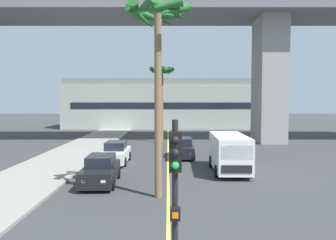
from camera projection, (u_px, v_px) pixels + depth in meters
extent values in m
cube|color=gray|center=(5.00, 192.00, 16.25)|extent=(4.80, 80.00, 0.15)
cube|color=#DBCC4C|center=(168.00, 162.00, 24.25)|extent=(0.14, 56.00, 0.01)
cube|color=slate|center=(168.00, 6.00, 35.33)|extent=(65.15, 8.00, 2.40)
cube|color=gray|center=(269.00, 80.00, 35.82)|extent=(2.80, 4.40, 13.41)
cube|color=#ADB2A8|center=(168.00, 107.00, 54.98)|extent=(33.52, 8.00, 6.74)
cube|color=gray|center=(168.00, 83.00, 54.74)|extent=(32.85, 7.20, 1.20)
cube|color=black|center=(168.00, 106.00, 50.95)|extent=(30.17, 0.04, 1.00)
cube|color=white|center=(115.00, 155.00, 23.99)|extent=(1.74, 4.12, 0.80)
cube|color=black|center=(116.00, 146.00, 24.10)|extent=(1.41, 2.06, 0.60)
cube|color=#F2EDCC|center=(117.00, 159.00, 21.98)|extent=(0.24, 0.08, 0.14)
cube|color=#F2EDCC|center=(103.00, 159.00, 21.99)|extent=(0.24, 0.08, 0.14)
cylinder|color=black|center=(124.00, 162.00, 22.73)|extent=(0.23, 0.64, 0.64)
cylinder|color=black|center=(101.00, 162.00, 22.75)|extent=(0.23, 0.64, 0.64)
cylinder|color=black|center=(129.00, 156.00, 25.27)|extent=(0.23, 0.64, 0.64)
cylinder|color=black|center=(108.00, 156.00, 25.28)|extent=(0.23, 0.64, 0.64)
cube|color=black|center=(182.00, 150.00, 26.36)|extent=(1.79, 4.14, 0.80)
cube|color=black|center=(182.00, 141.00, 26.46)|extent=(1.44, 2.08, 0.60)
cube|color=#F2EDCC|center=(189.00, 154.00, 24.34)|extent=(0.24, 0.09, 0.14)
cube|color=#F2EDCC|center=(177.00, 154.00, 24.36)|extent=(0.24, 0.09, 0.14)
cylinder|color=black|center=(193.00, 156.00, 25.08)|extent=(0.23, 0.64, 0.64)
cylinder|color=black|center=(172.00, 156.00, 25.12)|extent=(0.23, 0.64, 0.64)
cylinder|color=black|center=(192.00, 151.00, 27.62)|extent=(0.23, 0.64, 0.64)
cylinder|color=black|center=(172.00, 151.00, 27.66)|extent=(0.23, 0.64, 0.64)
cube|color=black|center=(100.00, 173.00, 18.03)|extent=(1.84, 4.16, 0.80)
cube|color=black|center=(101.00, 161.00, 18.14)|extent=(1.46, 2.10, 0.60)
cube|color=#F2EDCC|center=(103.00, 181.00, 16.03)|extent=(0.24, 0.09, 0.14)
cube|color=#F2EDCC|center=(84.00, 182.00, 16.00)|extent=(0.24, 0.09, 0.14)
cylinder|color=black|center=(112.00, 184.00, 16.80)|extent=(0.24, 0.65, 0.64)
cylinder|color=black|center=(80.00, 184.00, 16.75)|extent=(0.24, 0.65, 0.64)
cylinder|color=black|center=(118.00, 173.00, 19.34)|extent=(0.24, 0.65, 0.64)
cylinder|color=black|center=(90.00, 173.00, 19.28)|extent=(0.24, 0.65, 0.64)
cube|color=white|center=(229.00, 152.00, 20.98)|extent=(2.11, 5.24, 2.10)
cube|color=black|center=(236.00, 152.00, 18.40)|extent=(1.80, 0.12, 0.80)
cube|color=black|center=(236.00, 169.00, 18.40)|extent=(1.70, 0.10, 0.44)
cylinder|color=black|center=(249.00, 171.00, 19.46)|extent=(0.28, 0.77, 0.76)
cylinder|color=black|center=(217.00, 171.00, 19.50)|extent=(0.28, 0.77, 0.76)
cylinder|color=black|center=(239.00, 162.00, 22.57)|extent=(0.28, 0.77, 0.76)
cylinder|color=black|center=(211.00, 161.00, 22.61)|extent=(0.28, 0.77, 0.76)
cylinder|color=black|center=(175.00, 227.00, 6.46)|extent=(0.12, 0.12, 4.20)
cube|color=black|center=(175.00, 152.00, 6.23)|extent=(0.24, 0.20, 0.76)
sphere|color=black|center=(175.00, 140.00, 6.12)|extent=(0.14, 0.14, 0.14)
sphere|color=black|center=(175.00, 153.00, 6.13)|extent=(0.14, 0.14, 0.14)
sphere|color=#19D83F|center=(175.00, 165.00, 6.15)|extent=(0.14, 0.14, 0.14)
cube|color=black|center=(175.00, 214.00, 6.33)|extent=(0.20, 0.16, 0.24)
cube|color=orange|center=(175.00, 215.00, 6.25)|extent=(0.12, 0.03, 0.12)
cylinder|color=brown|center=(158.00, 105.00, 15.30)|extent=(0.33, 0.33, 8.66)
sphere|color=#236028|center=(158.00, 7.00, 15.03)|extent=(0.60, 0.60, 0.60)
cone|color=#236028|center=(179.00, 14.00, 15.06)|extent=(0.47, 2.00, 1.02)
cone|color=#236028|center=(171.00, 16.00, 15.80)|extent=(1.84, 1.59, 0.88)
cone|color=#236028|center=(157.00, 19.00, 16.02)|extent=(2.01, 0.58, 1.03)
cone|color=#236028|center=(141.00, 18.00, 15.63)|extent=(1.54, 1.85, 1.09)
cone|color=#236028|center=(136.00, 12.00, 15.09)|extent=(0.55, 2.02, 0.83)
cone|color=#236028|center=(140.00, 10.00, 14.40)|extent=(1.64, 1.79, 0.99)
cone|color=#236028|center=(160.00, 7.00, 14.08)|extent=(2.04, 0.69, 0.96)
cone|color=#236028|center=(173.00, 10.00, 14.36)|extent=(1.71, 1.72, 1.05)
cylinder|color=brown|center=(161.00, 107.00, 35.40)|extent=(0.33, 0.33, 7.74)
sphere|color=#236028|center=(161.00, 69.00, 35.16)|extent=(0.60, 0.60, 0.60)
cone|color=#236028|center=(169.00, 71.00, 35.24)|extent=(0.57, 1.80, 0.86)
cone|color=#236028|center=(168.00, 71.00, 35.72)|extent=(1.47, 1.65, 0.84)
cone|color=#236028|center=(164.00, 72.00, 35.99)|extent=(1.82, 0.96, 0.95)
cone|color=#236028|center=(157.00, 71.00, 35.90)|extent=(1.75, 1.30, 0.80)
cone|color=#236028|center=(154.00, 72.00, 35.47)|extent=(1.03, 1.81, 1.00)
cone|color=#236028|center=(154.00, 71.00, 34.96)|extent=(0.85, 1.83, 0.82)
cone|color=#236028|center=(158.00, 70.00, 34.39)|extent=(1.79, 1.16, 0.84)
cone|color=#236028|center=(163.00, 71.00, 34.33)|extent=(1.81, 0.70, 1.02)
cone|color=#236028|center=(168.00, 72.00, 34.72)|extent=(1.32, 1.72, 1.06)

